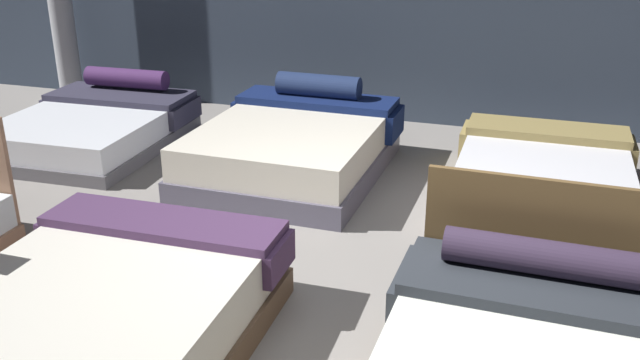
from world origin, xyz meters
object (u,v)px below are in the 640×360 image
bed_1 (102,319)px  bed_6 (543,179)px  bed_4 (94,127)px  bed_5 (294,146)px

bed_1 → bed_6: bed_1 is taller
bed_4 → bed_5: bed_5 is taller
bed_5 → bed_6: 2.26m
bed_4 → bed_6: 4.53m
bed_1 → bed_5: bearing=88.2°
bed_4 → bed_5: 2.28m
bed_4 → bed_1: bearing=-56.4°
bed_1 → bed_6: bearing=52.0°
bed_6 → bed_4: bearing=179.1°
bed_1 → bed_4: bed_4 is taller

